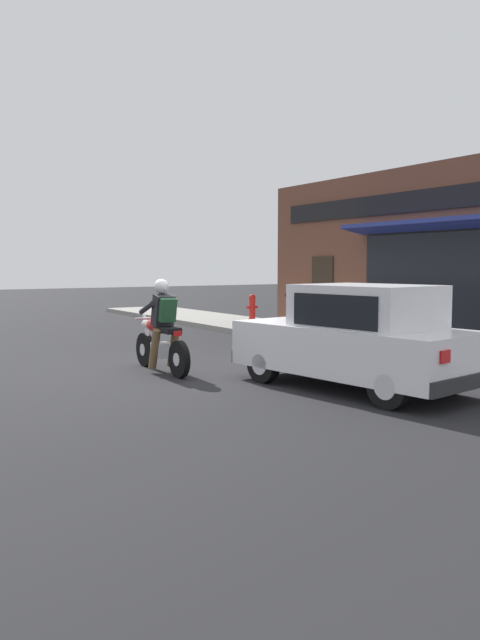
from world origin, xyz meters
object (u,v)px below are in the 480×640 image
object	(u,v)px
car_hatchback	(356,338)
fire_hydrant	(252,310)
motorcycle_with_rider	(162,333)
traffic_cone	(336,320)

from	to	relation	value
car_hatchback	fire_hydrant	xyz separation A→B (m)	(3.54, 8.18, -0.19)
fire_hydrant	motorcycle_with_rider	bearing A→B (deg)	-135.52
motorcycle_with_rider	traffic_cone	bearing A→B (deg)	22.80
car_hatchback	fire_hydrant	bearing A→B (deg)	66.60
car_hatchback	fire_hydrant	size ratio (longest dim) A/B	4.50
car_hatchback	traffic_cone	size ratio (longest dim) A/B	6.61
car_hatchback	traffic_cone	world-z (taller)	car_hatchback
car_hatchback	traffic_cone	distance (m)	7.11
car_hatchback	fire_hydrant	world-z (taller)	car_hatchback
motorcycle_with_rider	fire_hydrant	world-z (taller)	motorcycle_with_rider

